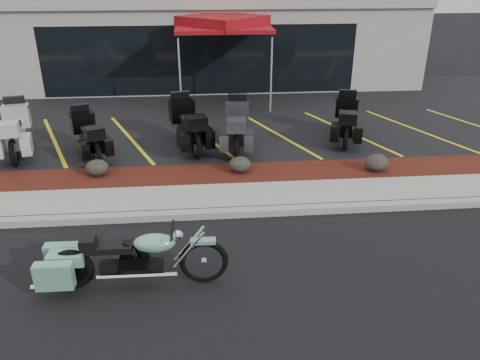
{
  "coord_description": "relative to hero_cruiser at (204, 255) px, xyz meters",
  "views": [
    {
      "loc": [
        -0.13,
        -7.74,
        4.81
      ],
      "look_at": [
        0.67,
        1.2,
        0.69
      ],
      "focal_mm": 35.0,
      "sensor_mm": 36.0,
      "label": 1
    }
  ],
  "objects": [
    {
      "name": "touring_black_mid",
      "position": [
        -0.52,
        6.85,
        0.32
      ],
      "size": [
        1.49,
        2.57,
        1.41
      ],
      "primitive_type": null,
      "rotation": [
        0.0,
        0.0,
        1.82
      ],
      "color": "black",
      "rests_on": "upper_lot"
    },
    {
      "name": "touring_black_front",
      "position": [
        -3.23,
        6.3,
        0.24
      ],
      "size": [
        1.61,
        2.29,
        1.25
      ],
      "primitive_type": null,
      "rotation": [
        0.0,
        0.0,
        1.98
      ],
      "color": "black",
      "rests_on": "upper_lot"
    },
    {
      "name": "boulder_left",
      "position": [
        -2.5,
        4.26,
        -0.17
      ],
      "size": [
        0.56,
        0.46,
        0.39
      ],
      "primitive_type": "ellipsoid",
      "color": "black",
      "rests_on": "mulch_bed"
    },
    {
      "name": "touring_black_rear",
      "position": [
        4.45,
        6.97,
        0.28
      ],
      "size": [
        1.47,
        2.42,
        1.32
      ],
      "primitive_type": null,
      "rotation": [
        0.0,
        0.0,
        1.29
      ],
      "color": "black",
      "rests_on": "upper_lot"
    },
    {
      "name": "upper_lot",
      "position": [
        0.15,
        9.52,
        -0.46
      ],
      "size": [
        26.0,
        9.6,
        0.15
      ],
      "primitive_type": "cube",
      "color": "black",
      "rests_on": "ground"
    },
    {
      "name": "hero_cruiser",
      "position": [
        0.0,
        0.0,
        0.0
      ],
      "size": [
        3.03,
        0.82,
        1.06
      ],
      "primitive_type": null,
      "rotation": [
        0.0,
        0.0,
        -0.02
      ],
      "color": "#6EAB95",
      "rests_on": "ground"
    },
    {
      "name": "boulder_right",
      "position": [
        4.34,
        3.94,
        -0.16
      ],
      "size": [
        0.6,
        0.5,
        0.43
      ],
      "primitive_type": "ellipsoid",
      "color": "black",
      "rests_on": "mulch_bed"
    },
    {
      "name": "dealership_building",
      "position": [
        0.15,
        15.79,
        1.47
      ],
      "size": [
        18.0,
        8.16,
        4.0
      ],
      "color": "gray",
      "rests_on": "ground"
    },
    {
      "name": "sidewalk",
      "position": [
        0.15,
        2.92,
        -0.46
      ],
      "size": [
        24.0,
        1.2,
        0.15
      ],
      "primitive_type": "cube",
      "color": "gray",
      "rests_on": "ground"
    },
    {
      "name": "curb",
      "position": [
        0.15,
        2.22,
        -0.46
      ],
      "size": [
        24.0,
        0.25,
        0.15
      ],
      "primitive_type": "cube",
      "color": "gray",
      "rests_on": "ground"
    },
    {
      "name": "traffic_cone",
      "position": [
        -0.32,
        9.07,
        -0.13
      ],
      "size": [
        0.48,
        0.48,
        0.5
      ],
      "primitive_type": "cone",
      "rotation": [
        0.0,
        0.0,
        -0.41
      ],
      "color": "red",
      "rests_on": "upper_lot"
    },
    {
      "name": "mulch_bed",
      "position": [
        0.15,
        4.12,
        -0.45
      ],
      "size": [
        24.0,
        1.2,
        0.16
      ],
      "primitive_type": "cube",
      "color": "#37150C",
      "rests_on": "ground"
    },
    {
      "name": "popup_canopy",
      "position": [
        0.96,
        10.85,
        2.41
      ],
      "size": [
        3.65,
        3.65,
        3.07
      ],
      "rotation": [
        0.0,
        0.0,
        -0.12
      ],
      "color": "silver",
      "rests_on": "upper_lot"
    },
    {
      "name": "touring_white",
      "position": [
        -5.08,
        6.75,
        0.32
      ],
      "size": [
        1.43,
        2.55,
        1.4
      ],
      "primitive_type": null,
      "rotation": [
        0.0,
        0.0,
        1.8
      ],
      "color": "beige",
      "rests_on": "upper_lot"
    },
    {
      "name": "touring_grey",
      "position": [
        1.11,
        6.63,
        0.3
      ],
      "size": [
        1.11,
        2.4,
        1.35
      ],
      "primitive_type": null,
      "rotation": [
        0.0,
        0.0,
        1.47
      ],
      "color": "#302F34",
      "rests_on": "upper_lot"
    },
    {
      "name": "boulder_mid",
      "position": [
        0.96,
        4.15,
        -0.18
      ],
      "size": [
        0.55,
        0.46,
        0.39
      ],
      "primitive_type": "ellipsoid",
      "color": "black",
      "rests_on": "mulch_bed"
    },
    {
      "name": "ground",
      "position": [
        0.15,
        1.32,
        -0.53
      ],
      "size": [
        90.0,
        90.0,
        0.0
      ],
      "primitive_type": "plane",
      "color": "black",
      "rests_on": "ground"
    }
  ]
}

